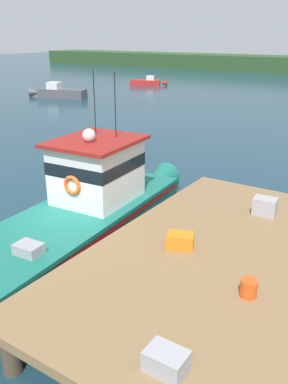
{
  "coord_description": "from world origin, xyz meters",
  "views": [
    {
      "loc": [
        7.38,
        -7.64,
        5.74
      ],
      "look_at": [
        1.2,
        1.76,
        1.4
      ],
      "focal_mm": 38.38,
      "sensor_mm": 36.0,
      "label": 1
    }
  ],
  "objects_px": {
    "crate_stack_mid_dock": "(166,361)",
    "bait_bucket": "(249,288)",
    "crate_stack_near_edge": "(180,241)",
    "moored_boat_far_right": "(148,82)",
    "crate_single_far": "(265,206)",
    "moored_boat_off_the_point": "(58,92)",
    "main_fishing_boat": "(86,213)"
  },
  "relations": [
    {
      "from": "crate_stack_mid_dock",
      "to": "bait_bucket",
      "type": "xyz_separation_m",
      "value": [
        0.36,
        2.39,
        0.0
      ]
    },
    {
      "from": "crate_stack_mid_dock",
      "to": "crate_stack_near_edge",
      "type": "bearing_deg",
      "value": 115.54
    },
    {
      "from": "bait_bucket",
      "to": "moored_boat_far_right",
      "type": "bearing_deg",
      "value": 125.26
    },
    {
      "from": "crate_single_far",
      "to": "moored_boat_off_the_point",
      "type": "relative_size",
      "value": 0.1
    },
    {
      "from": "crate_single_far",
      "to": "moored_boat_far_right",
      "type": "relative_size",
      "value": 0.14
    },
    {
      "from": "crate_stack_near_edge",
      "to": "crate_stack_mid_dock",
      "type": "distance_m",
      "value": 3.7
    },
    {
      "from": "main_fishing_boat",
      "to": "bait_bucket",
      "type": "bearing_deg",
      "value": -16.23
    },
    {
      "from": "main_fishing_boat",
      "to": "crate_stack_mid_dock",
      "type": "relative_size",
      "value": 16.51
    },
    {
      "from": "moored_boat_off_the_point",
      "to": "moored_boat_far_right",
      "type": "bearing_deg",
      "value": 82.57
    },
    {
      "from": "crate_single_far",
      "to": "moored_boat_off_the_point",
      "type": "xyz_separation_m",
      "value": [
        -26.04,
        18.75,
        -0.94
      ]
    },
    {
      "from": "moored_boat_off_the_point",
      "to": "moored_boat_far_right",
      "type": "relative_size",
      "value": 1.34
    },
    {
      "from": "crate_stack_near_edge",
      "to": "main_fishing_boat",
      "type": "bearing_deg",
      "value": 169.83
    },
    {
      "from": "moored_boat_far_right",
      "to": "crate_stack_near_edge",
      "type": "bearing_deg",
      "value": -56.17
    },
    {
      "from": "main_fishing_boat",
      "to": "crate_single_far",
      "type": "distance_m",
      "value": 4.94
    },
    {
      "from": "main_fishing_boat",
      "to": "crate_stack_near_edge",
      "type": "bearing_deg",
      "value": -10.17
    },
    {
      "from": "main_fishing_boat",
      "to": "crate_stack_mid_dock",
      "type": "distance_m",
      "value": 6.34
    },
    {
      "from": "crate_stack_mid_dock",
      "to": "moored_boat_far_right",
      "type": "distance_m",
      "value": 45.54
    },
    {
      "from": "moored_boat_far_right",
      "to": "main_fishing_boat",
      "type": "bearing_deg",
      "value": -59.73
    },
    {
      "from": "crate_stack_mid_dock",
      "to": "crate_single_far",
      "type": "relative_size",
      "value": 1.0
    },
    {
      "from": "main_fishing_boat",
      "to": "crate_stack_near_edge",
      "type": "distance_m",
      "value": 3.44
    },
    {
      "from": "crate_stack_mid_dock",
      "to": "moored_boat_off_the_point",
      "type": "xyz_separation_m",
      "value": [
        -26.62,
        24.95,
        -0.87
      ]
    },
    {
      "from": "bait_bucket",
      "to": "moored_boat_far_right",
      "type": "distance_m",
      "value": 43.76
    },
    {
      "from": "crate_stack_mid_dock",
      "to": "moored_boat_off_the_point",
      "type": "distance_m",
      "value": 36.49
    },
    {
      "from": "crate_stack_near_edge",
      "to": "moored_boat_off_the_point",
      "type": "xyz_separation_m",
      "value": [
        -25.03,
        21.61,
        -0.87
      ]
    },
    {
      "from": "crate_stack_mid_dock",
      "to": "moored_boat_off_the_point",
      "type": "relative_size",
      "value": 0.1
    },
    {
      "from": "crate_stack_mid_dock",
      "to": "bait_bucket",
      "type": "relative_size",
      "value": 1.76
    },
    {
      "from": "main_fishing_boat",
      "to": "moored_boat_far_right",
      "type": "bearing_deg",
      "value": 120.27
    },
    {
      "from": "moored_boat_off_the_point",
      "to": "bait_bucket",
      "type": "bearing_deg",
      "value": -39.9
    },
    {
      "from": "main_fishing_boat",
      "to": "crate_stack_near_edge",
      "type": "relative_size",
      "value": 16.51
    },
    {
      "from": "crate_stack_mid_dock",
      "to": "crate_single_far",
      "type": "bearing_deg",
      "value": 95.33
    },
    {
      "from": "crate_stack_near_edge",
      "to": "crate_single_far",
      "type": "xyz_separation_m",
      "value": [
        1.01,
        2.86,
        0.06
      ]
    },
    {
      "from": "crate_stack_mid_dock",
      "to": "crate_single_far",
      "type": "height_order",
      "value": "crate_single_far"
    }
  ]
}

